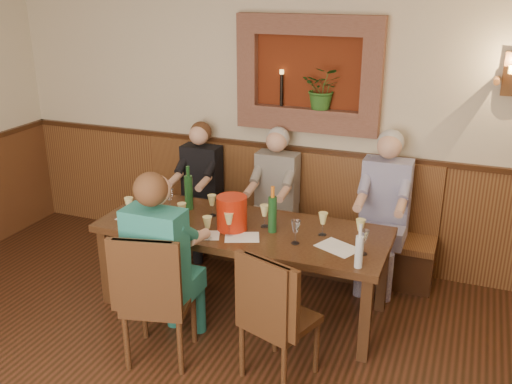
# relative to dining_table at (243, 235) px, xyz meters

# --- Properties ---
(room_shell) EXTENTS (6.04, 6.04, 2.82)m
(room_shell) POSITION_rel_dining_table_xyz_m (0.00, -1.85, 1.21)
(room_shell) COLOR beige
(room_shell) RESTS_ON ground
(wainscoting) EXTENTS (6.02, 6.02, 1.15)m
(wainscoting) POSITION_rel_dining_table_xyz_m (0.00, -1.85, -0.09)
(wainscoting) COLOR #502A16
(wainscoting) RESTS_ON ground
(wall_niche) EXTENTS (1.36, 0.30, 1.06)m
(wall_niche) POSITION_rel_dining_table_xyz_m (0.24, 1.09, 1.13)
(wall_niche) COLOR #5C200D
(wall_niche) RESTS_ON ground
(wall_sconce) EXTENTS (0.25, 0.20, 0.35)m
(wall_sconce) POSITION_rel_dining_table_xyz_m (1.90, 1.08, 1.27)
(wall_sconce) COLOR #502A16
(wall_sconce) RESTS_ON ground
(dining_table) EXTENTS (2.40, 0.90, 0.75)m
(dining_table) POSITION_rel_dining_table_xyz_m (0.00, 0.00, 0.00)
(dining_table) COLOR black
(dining_table) RESTS_ON ground
(bench) EXTENTS (3.00, 0.45, 1.11)m
(bench) POSITION_rel_dining_table_xyz_m (0.00, 0.94, -0.35)
(bench) COLOR #381E0F
(bench) RESTS_ON ground
(chair_near_left) EXTENTS (0.56, 0.56, 1.04)m
(chair_near_left) POSITION_rel_dining_table_xyz_m (-0.29, -0.89, -0.37)
(chair_near_left) COLOR black
(chair_near_left) RESTS_ON ground
(chair_near_right) EXTENTS (0.56, 0.56, 0.99)m
(chair_near_right) POSITION_rel_dining_table_xyz_m (0.59, -0.77, -0.39)
(chair_near_right) COLOR black
(chair_near_right) RESTS_ON ground
(person_bench_left) EXTENTS (0.39, 0.48, 1.35)m
(person_bench_left) POSITION_rel_dining_table_xyz_m (-0.83, 0.84, -0.12)
(person_bench_left) COLOR black
(person_bench_left) RESTS_ON ground
(person_bench_mid) EXTENTS (0.40, 0.49, 1.37)m
(person_bench_mid) POSITION_rel_dining_table_xyz_m (-0.02, 0.84, -0.11)
(person_bench_mid) COLOR #524F4B
(person_bench_mid) RESTS_ON ground
(person_bench_right) EXTENTS (0.43, 0.53, 1.44)m
(person_bench_right) POSITION_rel_dining_table_xyz_m (1.02, 0.84, -0.08)
(person_bench_right) COLOR navy
(person_bench_right) RESTS_ON ground
(person_chair_front) EXTENTS (0.43, 0.53, 1.46)m
(person_chair_front) POSITION_rel_dining_table_xyz_m (-0.30, -0.78, -0.07)
(person_chair_front) COLOR #1C5E62
(person_chair_front) RESTS_ON ground
(spittoon_bucket) EXTENTS (0.28, 0.28, 0.28)m
(spittoon_bucket) POSITION_rel_dining_table_xyz_m (-0.06, -0.08, 0.22)
(spittoon_bucket) COLOR red
(spittoon_bucket) RESTS_ON dining_table
(wine_bottle_green_a) EXTENTS (0.08, 0.08, 0.39)m
(wine_bottle_green_a) POSITION_rel_dining_table_xyz_m (0.26, -0.01, 0.23)
(wine_bottle_green_a) COLOR #19471E
(wine_bottle_green_a) RESTS_ON dining_table
(wine_bottle_green_b) EXTENTS (0.10, 0.10, 0.40)m
(wine_bottle_green_b) POSITION_rel_dining_table_xyz_m (-0.59, 0.19, 0.24)
(wine_bottle_green_b) COLOR #19471E
(wine_bottle_green_b) RESTS_ON dining_table
(water_bottle) EXTENTS (0.06, 0.06, 0.33)m
(water_bottle) POSITION_rel_dining_table_xyz_m (1.04, -0.36, 0.20)
(water_bottle) COLOR silver
(water_bottle) RESTS_ON dining_table
(tasting_sheet_a) EXTENTS (0.30, 0.22, 0.00)m
(tasting_sheet_a) POSITION_rel_dining_table_xyz_m (-0.93, -0.16, 0.08)
(tasting_sheet_a) COLOR white
(tasting_sheet_a) RESTS_ON dining_table
(tasting_sheet_b) EXTENTS (0.32, 0.28, 0.00)m
(tasting_sheet_b) POSITION_rel_dining_table_xyz_m (0.08, -0.20, 0.08)
(tasting_sheet_b) COLOR white
(tasting_sheet_b) RESTS_ON dining_table
(tasting_sheet_c) EXTENTS (0.37, 0.33, 0.00)m
(tasting_sheet_c) POSITION_rel_dining_table_xyz_m (0.83, -0.10, 0.08)
(tasting_sheet_c) COLOR white
(tasting_sheet_c) RESTS_ON dining_table
(tasting_sheet_d) EXTENTS (0.30, 0.26, 0.00)m
(tasting_sheet_d) POSITION_rel_dining_table_xyz_m (-0.22, -0.28, 0.08)
(tasting_sheet_d) COLOR white
(tasting_sheet_d) RESTS_ON dining_table
(wine_glass_0) EXTENTS (0.08, 0.08, 0.19)m
(wine_glass_0) POSITION_rel_dining_table_xyz_m (-0.96, -0.20, 0.17)
(wine_glass_0) COLOR #E4DE88
(wine_glass_0) RESTS_ON dining_table
(wine_glass_1) EXTENTS (0.08, 0.08, 0.19)m
(wine_glass_1) POSITION_rel_dining_table_xyz_m (-0.74, 0.10, 0.17)
(wine_glass_1) COLOR white
(wine_glass_1) RESTS_ON dining_table
(wine_glass_2) EXTENTS (0.08, 0.08, 0.19)m
(wine_glass_2) POSITION_rel_dining_table_xyz_m (-0.48, -0.15, 0.17)
(wine_glass_2) COLOR #E4DE88
(wine_glass_2) RESTS_ON dining_table
(wine_glass_3) EXTENTS (0.08, 0.08, 0.19)m
(wine_glass_3) POSITION_rel_dining_table_xyz_m (-0.24, 0.09, 0.17)
(wine_glass_3) COLOR white
(wine_glass_3) RESTS_ON dining_table
(wine_glass_4) EXTENTS (0.08, 0.08, 0.19)m
(wine_glass_4) POSITION_rel_dining_table_xyz_m (-0.03, -0.20, 0.17)
(wine_glass_4) COLOR #E4DE88
(wine_glass_4) RESTS_ON dining_table
(wine_glass_5) EXTENTS (0.08, 0.08, 0.19)m
(wine_glass_5) POSITION_rel_dining_table_xyz_m (0.17, 0.06, 0.17)
(wine_glass_5) COLOR #E4DE88
(wine_glass_5) RESTS_ON dining_table
(wine_glass_6) EXTENTS (0.08, 0.08, 0.19)m
(wine_glass_6) POSITION_rel_dining_table_xyz_m (0.50, -0.15, 0.17)
(wine_glass_6) COLOR white
(wine_glass_6) RESTS_ON dining_table
(wine_glass_7) EXTENTS (0.08, 0.08, 0.19)m
(wine_glass_7) POSITION_rel_dining_table_xyz_m (0.66, 0.08, 0.17)
(wine_glass_7) COLOR #E4DE88
(wine_glass_7) RESTS_ON dining_table
(wine_glass_8) EXTENTS (0.08, 0.08, 0.19)m
(wine_glass_8) POSITION_rel_dining_table_xyz_m (1.03, -0.14, 0.17)
(wine_glass_8) COLOR white
(wine_glass_8) RESTS_ON dining_table
(wine_glass_9) EXTENTS (0.08, 0.08, 0.19)m
(wine_glass_9) POSITION_rel_dining_table_xyz_m (-0.16, -0.33, 0.17)
(wine_glass_9) COLOR #E4DE88
(wine_glass_9) RESTS_ON dining_table
(wine_glass_10) EXTENTS (0.08, 0.08, 0.19)m
(wine_glass_10) POSITION_rel_dining_table_xyz_m (-0.33, 0.11, 0.17)
(wine_glass_10) COLOR #E4DE88
(wine_glass_10) RESTS_ON dining_table
(wine_glass_11) EXTENTS (0.08, 0.08, 0.19)m
(wine_glass_11) POSITION_rel_dining_table_xyz_m (0.96, 0.05, 0.17)
(wine_glass_11) COLOR #E4DE88
(wine_glass_11) RESTS_ON dining_table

